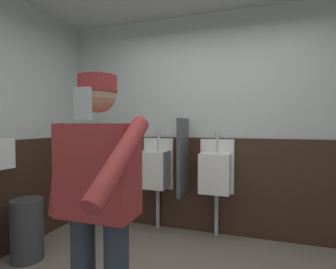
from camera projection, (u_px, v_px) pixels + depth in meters
wall_back at (219, 124)px, 3.19m from camera, size 4.59×0.12×2.67m
wainscot_band_back at (218, 186)px, 3.15m from camera, size 3.99×0.03×1.16m
urinal_left at (155, 168)px, 3.24m from camera, size 0.40×0.34×1.24m
urinal_middle at (216, 172)px, 3.01m from camera, size 0.40×0.34×1.24m
privacy_divider_panel at (183, 156)px, 3.05m from camera, size 0.04×0.40×0.90m
person at (98, 195)px, 1.46m from camera, size 0.65×0.60×1.60m
cell_phone at (83, 104)px, 0.88m from camera, size 0.06×0.02×0.11m
trash_bin at (27, 230)px, 2.54m from camera, size 0.30×0.30×0.60m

